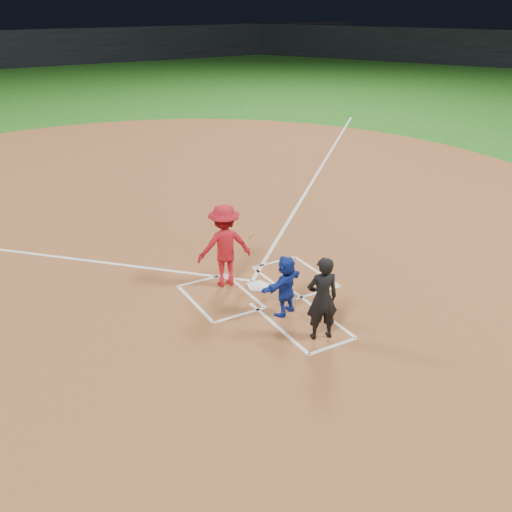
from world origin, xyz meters
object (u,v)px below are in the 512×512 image
catcher (286,285)px  umpire (322,298)px  home_plate (259,286)px  batter_at_plate (225,246)px

catcher → umpire: bearing=74.5°
home_plate → batter_at_plate: size_ratio=0.31×
catcher → batter_at_plate: size_ratio=0.68×
home_plate → umpire: bearing=89.5°
home_plate → catcher: size_ratio=0.46×
home_plate → umpire: (-0.02, -2.41, 0.84)m
umpire → batter_at_plate: 2.97m
umpire → batter_at_plate: bearing=-63.2°
umpire → batter_at_plate: size_ratio=0.89×
catcher → batter_at_plate: bearing=-95.9°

